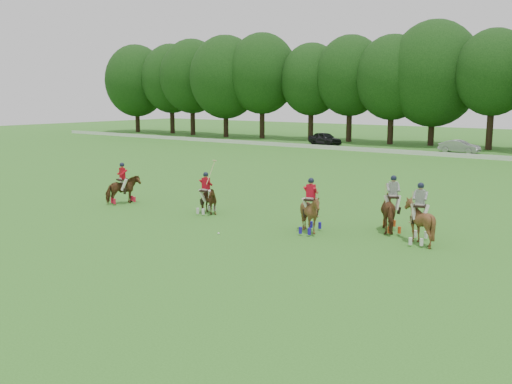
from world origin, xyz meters
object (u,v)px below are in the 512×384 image
Objects in this scene: polo_ball at (219,233)px; polo_stripe_a at (392,211)px; polo_stripe_b at (419,221)px; car_mid at (459,147)px; polo_red_a at (123,189)px; polo_red_c at (311,213)px; car_left at (325,139)px; polo_red_b at (206,199)px.

polo_stripe_a is at bearing 40.63° from polo_ball.
polo_stripe_b is (1.66, -1.25, -0.01)m from polo_stripe_a.
car_mid is 39.51m from polo_red_a.
polo_red_c is at bearing -169.95° from car_mid.
polo_red_b is at bearing -138.83° from car_left.
polo_stripe_a is (2.71, 2.31, 0.04)m from polo_red_c.
polo_stripe_b is at bearing 3.96° from polo_red_b.
polo_red_b is (15.21, -38.37, -0.04)m from car_left.
car_mid is 1.69× the size of polo_red_c.
polo_red_b is at bearing 138.36° from polo_ball.
polo_red_c is 4.49m from polo_stripe_b.
polo_stripe_a reaches higher than car_mid.
polo_red_a is 0.95× the size of polo_red_c.
car_mid is 38.38m from polo_red_b.
car_mid is 1.64× the size of polo_stripe_a.
polo_stripe_b is (4.37, 1.06, 0.03)m from polo_red_c.
car_left is 1.71× the size of polo_red_b.
polo_red_b is at bearing 7.21° from polo_red_a.
polo_red_c is at bearing -131.47° from car_left.
polo_stripe_b is at bearing -36.92° from polo_stripe_a.
car_left is at bearing 124.43° from polo_stripe_b.
car_mid is at bearing 102.95° from polo_stripe_a.
polo_red_c is at bearing 40.74° from polo_ball.
polo_red_a is at bearing -146.34° from car_left.
car_left is 40.27m from polo_red_a.
polo_red_b is 1.08× the size of polo_stripe_b.
polo_stripe_b reaches higher than polo_red_c.
polo_red_b is 4.41m from polo_ball.
car_mid is 37.34m from polo_stripe_a.
polo_red_a is (9.81, -39.05, 0.04)m from car_left.
polo_ball is at bearing -41.64° from polo_red_b.
polo_red_c is at bearing 1.74° from polo_red_a.
polo_stripe_a is at bearing 40.50° from polo_red_c.
car_left is at bearing 91.73° from car_mid.
polo_red_a is 0.92× the size of polo_stripe_a.
polo_stripe_b reaches higher than car_left.
car_left is at bearing 111.62° from polo_red_b.
polo_stripe_b is at bearing 26.28° from polo_ball.
polo_red_b reaches higher than polo_ball.
polo_red_b is at bearing 176.97° from polo_red_c.
polo_red_c is (11.62, 0.35, 0.06)m from polo_red_a.
polo_ball is at bearing -153.72° from polo_stripe_b.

